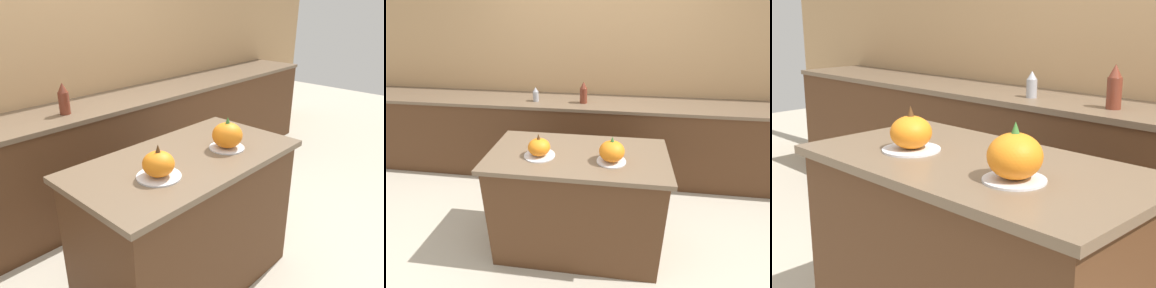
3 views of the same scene
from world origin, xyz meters
TOP-DOWN VIEW (x-y plane):
  - ground_plane at (0.00, 0.00)m, footprint 12.00×12.00m
  - wall_back at (0.00, 1.57)m, footprint 8.00×0.06m
  - kitchen_island at (0.00, 0.00)m, footprint 1.37×0.72m
  - back_counter at (0.00, 1.24)m, footprint 6.00×0.60m
  - pumpkin_cake_left at (-0.28, -0.07)m, footprint 0.23×0.23m
  - pumpkin_cake_right at (0.26, -0.09)m, footprint 0.21×0.21m
  - bottle_tall at (-0.10, 1.17)m, footprint 0.08×0.08m

SIDE VIEW (x-z plane):
  - ground_plane at x=0.00m, z-range 0.00..0.00m
  - kitchen_island at x=0.00m, z-range 0.00..0.91m
  - back_counter at x=0.00m, z-range 0.00..0.94m
  - pumpkin_cake_left at x=-0.28m, z-range 0.89..1.07m
  - pumpkin_cake_right at x=0.26m, z-range 0.89..1.09m
  - bottle_tall at x=-0.10m, z-range 0.93..1.17m
  - wall_back at x=0.00m, z-range 0.00..2.50m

